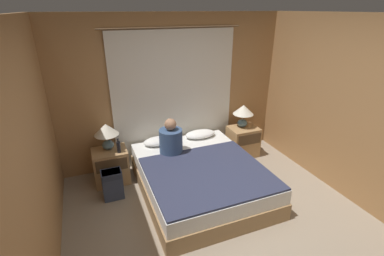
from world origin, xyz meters
name	(u,v)px	position (x,y,z in m)	size (l,w,h in m)	color
ground_plane	(229,232)	(0.00, 0.00, 0.00)	(16.00, 16.00, 0.00)	gray
wall_back	(174,91)	(0.00, 2.08, 1.25)	(3.97, 0.06, 2.50)	#A37547
wall_left	(26,180)	(-1.95, 0.00, 1.25)	(0.06, 4.21, 2.50)	#A37547
wall_right	(367,117)	(1.95, 0.00, 1.25)	(0.06, 4.21, 2.50)	#A37547
curtain_panel	(175,99)	(0.00, 2.01, 1.14)	(2.29, 0.03, 2.28)	silver
bed	(200,178)	(0.00, 0.93, 0.23)	(1.67, 2.07, 0.46)	#99754C
nightstand_left	(111,166)	(-1.19, 1.67, 0.27)	(0.52, 0.43, 0.55)	#A87F51
nightstand_right	(243,141)	(1.19, 1.67, 0.27)	(0.52, 0.43, 0.55)	#A87F51
lamp_left	(106,132)	(-1.19, 1.74, 0.83)	(0.37, 0.37, 0.42)	slate
lamp_right	(243,112)	(1.19, 1.74, 0.83)	(0.37, 0.37, 0.42)	slate
pillow_left	(160,141)	(-0.37, 1.77, 0.52)	(0.54, 0.30, 0.12)	white
pillow_right	(200,134)	(0.37, 1.77, 0.52)	(0.54, 0.30, 0.12)	white
blanket_on_bed	(208,173)	(0.00, 0.65, 0.47)	(1.61, 1.45, 0.03)	#2D334C
person_left_in_bed	(171,140)	(-0.28, 1.41, 0.68)	(0.36, 0.36, 0.57)	#38517A
beer_bottle_on_left_stand	(119,147)	(-1.05, 1.56, 0.64)	(0.06, 0.06, 0.24)	black
backpack_on_floor	(112,183)	(-1.23, 1.24, 0.25)	(0.28, 0.23, 0.44)	#333D56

